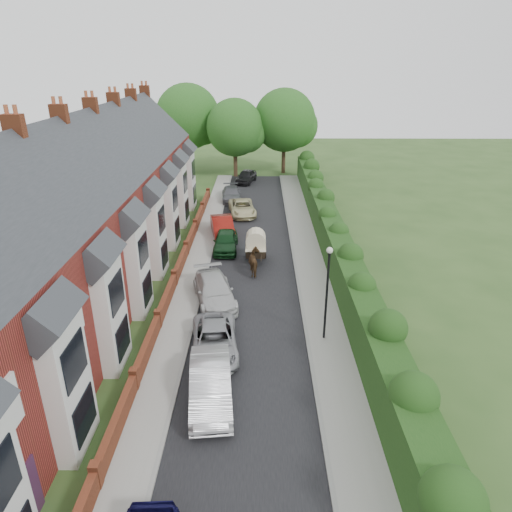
{
  "coord_description": "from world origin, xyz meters",
  "views": [
    {
      "loc": [
        0.1,
        -16.0,
        13.3
      ],
      "look_at": [
        -0.16,
        9.78,
        2.2
      ],
      "focal_mm": 32.0,
      "sensor_mm": 36.0,
      "label": 1
    }
  ],
  "objects": [
    {
      "name": "car_red",
      "position": [
        -3.0,
        19.11,
        0.78
      ],
      "size": [
        2.5,
        4.96,
        1.56
      ],
      "primitive_type": "imported",
      "rotation": [
        0.0,
        0.0,
        0.19
      ],
      "color": "maroon",
      "rests_on": "ground"
    },
    {
      "name": "lamppost",
      "position": [
        3.4,
        4.0,
        3.3
      ],
      "size": [
        0.32,
        0.32,
        5.16
      ],
      "color": "black",
      "rests_on": "ground"
    },
    {
      "name": "garden_wall_row",
      "position": [
        -5.35,
        10.0,
        0.46
      ],
      "size": [
        0.35,
        40.35,
        1.1
      ],
      "color": "brown",
      "rests_on": "ground"
    },
    {
      "name": "tree_far_left",
      "position": [
        -2.65,
        40.08,
        5.71
      ],
      "size": [
        7.14,
        6.8,
        9.29
      ],
      "color": "#332316",
      "rests_on": "ground"
    },
    {
      "name": "tree_far_back",
      "position": [
        -8.59,
        43.08,
        6.62
      ],
      "size": [
        8.4,
        8.0,
        10.82
      ],
      "color": "#332316",
      "rests_on": "ground"
    },
    {
      "name": "pavement_hedge_side",
      "position": [
        3.6,
        11.0,
        0.06
      ],
      "size": [
        2.2,
        58.0,
        0.12
      ],
      "primitive_type": "cube",
      "color": "#989790",
      "rests_on": "ground"
    },
    {
      "name": "car_black",
      "position": [
        -1.6,
        36.8,
        0.74
      ],
      "size": [
        2.78,
        4.64,
        1.48
      ],
      "primitive_type": "imported",
      "rotation": [
        0.0,
        0.0,
        -0.25
      ],
      "color": "black",
      "rests_on": "ground"
    },
    {
      "name": "road",
      "position": [
        -0.5,
        11.0,
        0.01
      ],
      "size": [
        6.0,
        58.0,
        0.02
      ],
      "primitive_type": "cube",
      "color": "black",
      "rests_on": "ground"
    },
    {
      "name": "kerb_house_side",
      "position": [
        -3.55,
        11.0,
        0.07
      ],
      "size": [
        0.18,
        58.0,
        0.13
      ],
      "primitive_type": "cube",
      "color": "gray",
      "rests_on": "ground"
    },
    {
      "name": "car_grey",
      "position": [
        -2.9,
        29.4,
        0.67
      ],
      "size": [
        2.23,
        4.72,
        1.33
      ],
      "primitive_type": "imported",
      "rotation": [
        0.0,
        0.0,
        0.08
      ],
      "color": "#56575D",
      "rests_on": "ground"
    },
    {
      "name": "pavement_house_side",
      "position": [
        -4.35,
        11.0,
        0.06
      ],
      "size": [
        1.7,
        58.0,
        0.12
      ],
      "primitive_type": "cube",
      "color": "#989790",
      "rests_on": "ground"
    },
    {
      "name": "terrace_row",
      "position": [
        -10.87,
        9.98,
        4.47
      ],
      "size": [
        9.05,
        40.5,
        11.5
      ],
      "color": "maroon",
      "rests_on": "ground"
    },
    {
      "name": "car_silver_a",
      "position": [
        -1.97,
        -0.6,
        0.8
      ],
      "size": [
        2.23,
        5.03,
        1.61
      ],
      "primitive_type": "imported",
      "rotation": [
        0.0,
        0.0,
        0.11
      ],
      "color": "silver",
      "rests_on": "ground"
    },
    {
      "name": "ground",
      "position": [
        0.0,
        0.0,
        0.0
      ],
      "size": [
        140.0,
        140.0,
        0.0
      ],
      "primitive_type": "plane",
      "color": "#2D4C1E",
      "rests_on": "ground"
    },
    {
      "name": "car_green",
      "position": [
        -2.52,
        16.04,
        0.74
      ],
      "size": [
        1.79,
        4.37,
        1.48
      ],
      "primitive_type": "imported",
      "rotation": [
        0.0,
        0.0,
        0.01
      ],
      "color": "#0F3315",
      "rests_on": "ground"
    },
    {
      "name": "car_white",
      "position": [
        -2.61,
        7.93,
        0.74
      ],
      "size": [
        3.34,
        5.49,
        1.49
      ],
      "primitive_type": "imported",
      "rotation": [
        0.0,
        0.0,
        0.26
      ],
      "color": "#BCBCBC",
      "rests_on": "ground"
    },
    {
      "name": "kerb_hedge_side",
      "position": [
        2.55,
        11.0,
        0.07
      ],
      "size": [
        0.18,
        58.0,
        0.13
      ],
      "primitive_type": "cube",
      "color": "gray",
      "rests_on": "ground"
    },
    {
      "name": "tree_far_right",
      "position": [
        3.39,
        42.08,
        6.31
      ],
      "size": [
        7.98,
        7.6,
        10.31
      ],
      "color": "#332316",
      "rests_on": "ground"
    },
    {
      "name": "horse",
      "position": [
        -0.22,
        11.86,
        0.83
      ],
      "size": [
        1.24,
        2.1,
        1.66
      ],
      "primitive_type": "imported",
      "rotation": [
        0.0,
        0.0,
        3.33
      ],
      "color": "#432C18",
      "rests_on": "ground"
    },
    {
      "name": "car_silver_b",
      "position": [
        -2.12,
        2.86,
        0.66
      ],
      "size": [
        2.73,
        4.99,
        1.33
      ],
      "primitive_type": "imported",
      "rotation": [
        0.0,
        0.0,
        0.11
      ],
      "color": "#999BA0",
      "rests_on": "ground"
    },
    {
      "name": "car_beige",
      "position": [
        -1.6,
        24.65,
        0.67
      ],
      "size": [
        2.92,
        5.13,
        1.35
      ],
      "primitive_type": "imported",
      "rotation": [
        0.0,
        0.0,
        0.15
      ],
      "color": "beige",
      "rests_on": "ground"
    },
    {
      "name": "hedge",
      "position": [
        5.4,
        11.0,
        1.6
      ],
      "size": [
        2.1,
        58.0,
        2.85
      ],
      "color": "#153A12",
      "rests_on": "ground"
    },
    {
      "name": "horse_cart",
      "position": [
        -0.22,
        13.98,
        1.36
      ],
      "size": [
        1.49,
        3.29,
        2.37
      ],
      "color": "black",
      "rests_on": "ground"
    }
  ]
}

